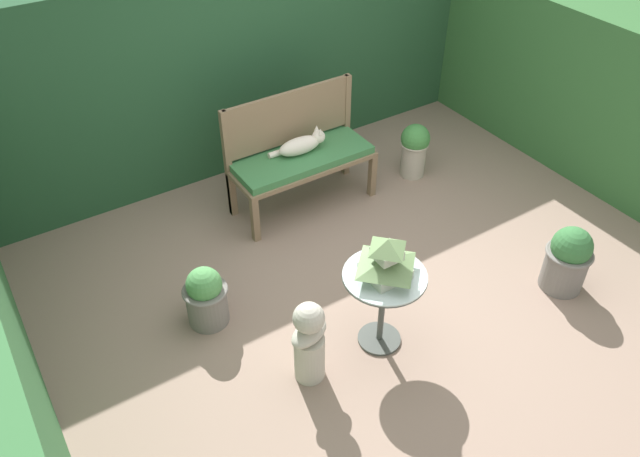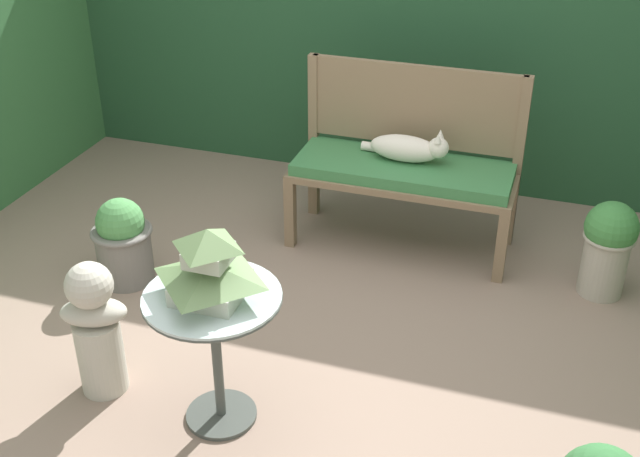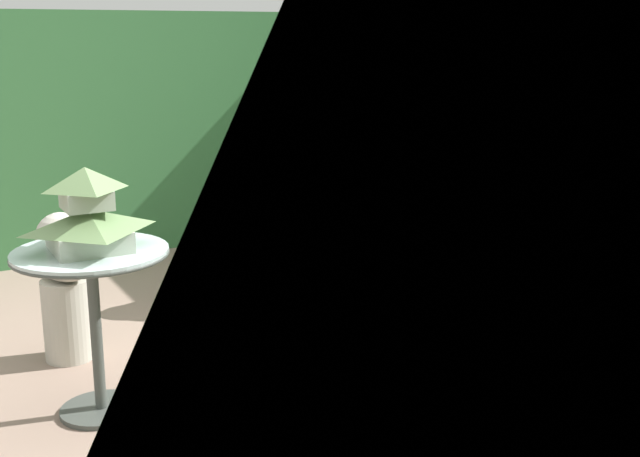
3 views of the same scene
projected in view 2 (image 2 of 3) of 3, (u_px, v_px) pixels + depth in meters
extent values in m
plane|color=gray|center=(331.00, 350.00, 4.00)|extent=(30.00, 30.00, 0.00)
cube|color=#234C2D|center=(440.00, 25.00, 5.55)|extent=(6.40, 0.95, 1.96)
cube|color=#7F664C|center=(290.00, 214.00, 4.78)|extent=(0.06, 0.06, 0.43)
cube|color=#7F664C|center=(501.00, 248.00, 4.44)|extent=(0.06, 0.06, 0.43)
cube|color=#7F664C|center=(314.00, 182.00, 5.14)|extent=(0.06, 0.06, 0.43)
cube|color=#7F664C|center=(511.00, 211.00, 4.80)|extent=(0.06, 0.06, 0.43)
cube|color=#7F664C|center=(403.00, 177.00, 4.67)|extent=(1.31, 0.50, 0.04)
cube|color=#387542|center=(403.00, 169.00, 4.65)|extent=(1.25, 0.46, 0.07)
cube|color=#7F664C|center=(314.00, 137.00, 5.00)|extent=(0.06, 0.06, 1.06)
cube|color=#7F664C|center=(517.00, 164.00, 4.66)|extent=(0.06, 0.06, 1.06)
cube|color=#7F664C|center=(415.00, 105.00, 4.69)|extent=(1.25, 0.04, 0.49)
ellipsoid|color=silver|center=(404.00, 148.00, 4.63)|extent=(0.41, 0.17, 0.16)
sphere|color=silver|center=(438.00, 148.00, 4.55)|extent=(0.12, 0.12, 0.12)
cone|color=silver|center=(440.00, 134.00, 4.55)|extent=(0.05, 0.05, 0.05)
cone|color=silver|center=(438.00, 138.00, 4.49)|extent=(0.05, 0.05, 0.05)
cylinder|color=silver|center=(380.00, 148.00, 4.76)|extent=(0.23, 0.06, 0.05)
cylinder|color=#424742|center=(222.00, 414.00, 3.59)|extent=(0.32, 0.32, 0.02)
cylinder|color=#424742|center=(217.00, 360.00, 3.43)|extent=(0.04, 0.04, 0.64)
cylinder|color=silver|center=(212.00, 296.00, 3.27)|extent=(0.58, 0.58, 0.01)
torus|color=#424742|center=(212.00, 299.00, 3.27)|extent=(0.58, 0.58, 0.02)
cube|color=#B2BCA8|center=(211.00, 287.00, 3.24)|extent=(0.27, 0.27, 0.08)
pyramid|color=#668451|center=(210.00, 271.00, 3.21)|extent=(0.36, 0.36, 0.08)
cube|color=#B2BCA8|center=(209.00, 255.00, 3.17)|extent=(0.17, 0.17, 0.07)
pyramid|color=#668451|center=(207.00, 238.00, 3.13)|extent=(0.23, 0.23, 0.08)
cylinder|color=#B7B2A3|center=(101.00, 355.00, 3.67)|extent=(0.21, 0.21, 0.37)
ellipsoid|color=#B7B2A3|center=(93.00, 312.00, 3.55)|extent=(0.34, 0.26, 0.12)
sphere|color=#B7B2A3|center=(89.00, 285.00, 3.48)|extent=(0.21, 0.21, 0.21)
cylinder|color=slate|center=(125.00, 254.00, 4.48)|extent=(0.31, 0.31, 0.32)
torus|color=slate|center=(121.00, 231.00, 4.40)|extent=(0.34, 0.34, 0.03)
sphere|color=#4C8E4C|center=(120.00, 222.00, 4.37)|extent=(0.27, 0.27, 0.27)
cylinder|color=#ADA393|center=(604.00, 264.00, 4.36)|extent=(0.24, 0.24, 0.36)
torus|color=#ADA393|center=(610.00, 237.00, 4.27)|extent=(0.27, 0.27, 0.03)
sphere|color=#3D7F3D|center=(612.00, 227.00, 4.24)|extent=(0.28, 0.28, 0.28)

